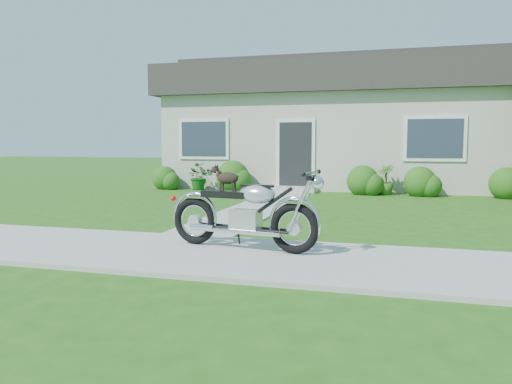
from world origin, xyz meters
TOP-DOWN VIEW (x-y plane):
  - ground at (0.00, 0.00)m, footprint 80.00×80.00m
  - sidewalk at (0.00, 0.00)m, footprint 24.00×2.20m
  - walkway at (-1.50, 5.00)m, footprint 1.20×8.00m
  - house at (-0.00, 11.99)m, footprint 12.60×7.03m
  - shrub_row at (-0.35, 8.50)m, footprint 10.83×1.01m
  - potted_plant_left at (-4.57, 8.55)m, footprint 0.93×0.88m
  - potted_plant_right at (1.18, 8.55)m, footprint 0.66×0.66m
  - motorcycle_with_dog at (-0.43, 0.32)m, footprint 2.21×0.67m

SIDE VIEW (x-z plane):
  - ground at x=0.00m, z-range 0.00..0.00m
  - walkway at x=-1.50m, z-range 0.00..0.03m
  - sidewalk at x=0.00m, z-range 0.00..0.04m
  - shrub_row at x=-0.35m, z-range -0.12..0.90m
  - potted_plant_left at x=-4.57m, z-range 0.00..0.83m
  - potted_plant_right at x=1.18m, z-range 0.00..0.85m
  - motorcycle_with_dog at x=-0.43m, z-range -0.02..1.10m
  - house at x=0.00m, z-range -0.09..4.41m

